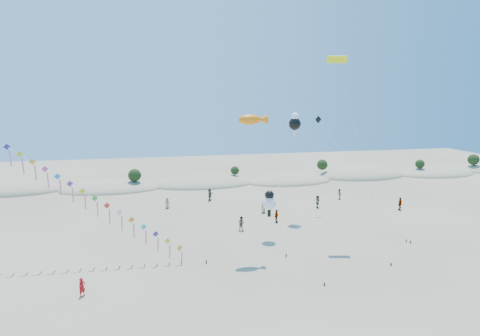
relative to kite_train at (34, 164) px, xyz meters
name	(u,v)px	position (x,y,z in m)	size (l,w,h in m)	color
ground	(276,312)	(19.51, -13.61, -9.71)	(160.00, 160.00, 0.00)	#82745A
dune_ridge	(209,183)	(20.57, 31.53, -9.60)	(145.30, 11.49, 5.57)	gray
kite_train	(34,164)	(0.00, 0.00, 0.00)	(29.48, 7.31, 19.16)	#3F2D1E
fish_kite	(253,120)	(20.62, -1.65, 3.91)	(5.69, 9.39, 14.17)	#3F2D1E
cartoon_kite_low	(269,201)	(23.26, 1.32, -5.27)	(1.53, 5.97, 5.68)	#3F2D1E
cartoon_kite_high	(295,123)	(28.74, 8.81, 2.85)	(10.45, 12.78, 13.86)	#3F2D1E
parafoil_kite	(338,63)	(30.60, 1.00, 9.66)	(3.28, 9.67, 20.19)	#3F2D1E
dark_kite	(339,148)	(34.55, 7.84, -0.51)	(5.32, 14.65, 13.26)	#3F2D1E
flyer_foreground	(82,287)	(4.92, -7.97, -8.93)	(0.57, 0.37, 1.56)	#AD0D11
beachgoers	(277,204)	(27.70, 12.62, -8.85)	(33.17, 16.15, 1.82)	slate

